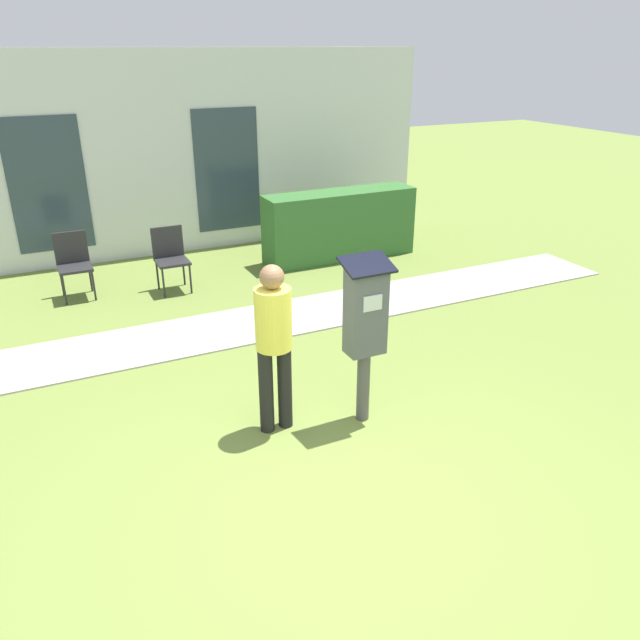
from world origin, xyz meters
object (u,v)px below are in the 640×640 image
person_standing (274,336)px  parking_meter (365,320)px  outdoor_chair_left (73,260)px  outdoor_chair_middle (170,254)px

person_standing → parking_meter: bearing=-24.2°
outdoor_chair_left → outdoor_chair_middle: bearing=-29.0°
parking_meter → outdoor_chair_middle: 4.26m
outdoor_chair_left → person_standing: bearing=-88.4°
parking_meter → outdoor_chair_middle: parking_meter is taller
parking_meter → outdoor_chair_middle: (-0.79, 4.16, -0.49)m
parking_meter → person_standing: (-0.79, 0.21, -0.09)m
parking_meter → person_standing: bearing=165.2°
parking_meter → person_standing: size_ratio=1.01×
outdoor_chair_left → outdoor_chair_middle: size_ratio=1.00×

